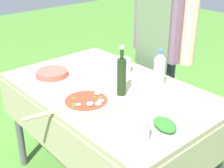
% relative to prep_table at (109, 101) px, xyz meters
% --- Properties ---
extents(prep_table, '(1.42, 0.90, 0.82)m').
position_rel_prep_table_xyz_m(prep_table, '(0.00, 0.00, 0.00)').
color(prep_table, gray).
rests_on(prep_table, ground).
extents(person_cook, '(0.65, 0.26, 1.73)m').
position_rel_prep_table_xyz_m(person_cook, '(-0.13, 0.66, 0.31)').
color(person_cook, '#333D56').
rests_on(person_cook, ground).
extents(pizza_on_peel, '(0.37, 0.56, 0.05)m').
position_rel_prep_table_xyz_m(pizza_on_peel, '(0.08, -0.25, 0.11)').
color(pizza_on_peel, '#D1B27F').
rests_on(pizza_on_peel, prep_table).
extents(oil_bottle, '(0.06, 0.06, 0.32)m').
position_rel_prep_table_xyz_m(oil_bottle, '(0.12, -0.00, 0.23)').
color(oil_bottle, black).
rests_on(oil_bottle, prep_table).
extents(water_bottle, '(0.07, 0.07, 0.25)m').
position_rel_prep_table_xyz_m(water_bottle, '(0.19, 0.27, 0.22)').
color(water_bottle, silver).
rests_on(water_bottle, prep_table).
extents(herb_container, '(0.21, 0.16, 0.05)m').
position_rel_prep_table_xyz_m(herb_container, '(0.56, -0.10, 0.13)').
color(herb_container, silver).
rests_on(herb_container, prep_table).
extents(mixing_tub, '(0.14, 0.14, 0.10)m').
position_rel_prep_table_xyz_m(mixing_tub, '(-0.14, 0.24, 0.15)').
color(mixing_tub, silver).
rests_on(mixing_tub, prep_table).
extents(plate_stack, '(0.23, 0.23, 0.04)m').
position_rel_prep_table_xyz_m(plate_stack, '(-0.41, -0.18, 0.12)').
color(plate_stack, '#DB4C42').
rests_on(plate_stack, prep_table).
extents(sauce_jar, '(0.08, 0.08, 0.11)m').
position_rel_prep_table_xyz_m(sauce_jar, '(0.55, -0.26, 0.15)').
color(sauce_jar, silver).
rests_on(sauce_jar, prep_table).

